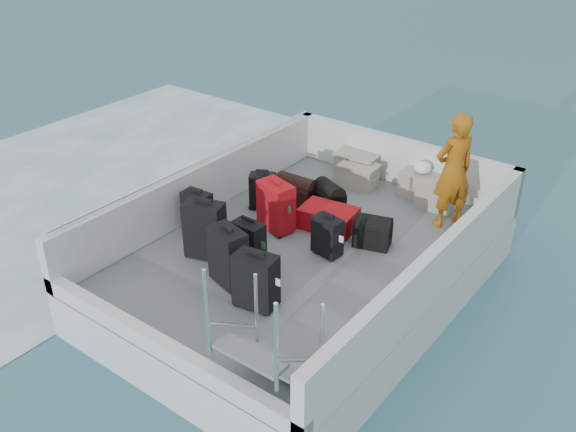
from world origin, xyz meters
name	(u,v)px	position (x,y,z in m)	size (l,w,h in m)	color
ground	(304,290)	(0.00, 0.00, 0.00)	(160.00, 160.00, 0.00)	#184556
wake_foam	(76,190)	(-4.80, 0.00, 0.00)	(10.00, 10.00, 0.00)	white
ferry_hull	(305,271)	(0.00, 0.00, 0.30)	(3.60, 5.00, 0.60)	silver
deck	(305,250)	(0.00, 0.00, 0.61)	(3.30, 4.70, 0.02)	slate
deck_fittings	(313,244)	(0.35, -0.32, 0.99)	(3.60, 5.00, 0.90)	silver
suitcase_0	(205,230)	(-0.88, -0.85, 0.99)	(0.47, 0.27, 0.73)	black
suitcase_1	(198,213)	(-1.37, -0.48, 0.91)	(0.38, 0.22, 0.57)	black
suitcase_2	(263,191)	(-1.11, 0.54, 0.88)	(0.36, 0.21, 0.52)	black
suitcase_3	(228,257)	(-0.27, -1.11, 0.97)	(0.46, 0.27, 0.70)	black
suitcase_4	(249,244)	(-0.35, -0.66, 0.90)	(0.38, 0.22, 0.56)	black
suitcase_5	(276,207)	(-0.61, 0.19, 0.95)	(0.48, 0.29, 0.67)	#AF0D12
suitcase_6	(256,281)	(0.25, -1.25, 0.94)	(0.46, 0.27, 0.64)	black
suitcase_7	(327,237)	(0.28, 0.07, 0.88)	(0.36, 0.21, 0.51)	black
suitcase_8	(328,218)	(-0.08, 0.64, 0.76)	(0.47, 0.72, 0.28)	#AF0D12
duffel_0	(296,192)	(-0.85, 0.95, 0.78)	(0.57, 0.30, 0.32)	black
duffel_1	(329,199)	(-0.36, 1.06, 0.78)	(0.45, 0.30, 0.32)	black
duffel_2	(373,234)	(0.61, 0.61, 0.78)	(0.45, 0.30, 0.32)	black
crate_0	(357,166)	(-0.61, 2.20, 0.80)	(0.60, 0.41, 0.36)	#A69F90
crate_1	(358,176)	(-0.43, 1.94, 0.78)	(0.52, 0.36, 0.32)	#A69F90
crate_2	(421,186)	(0.46, 2.20, 0.79)	(0.55, 0.38, 0.33)	#A69F90
crate_3	(437,197)	(0.81, 2.03, 0.78)	(0.52, 0.36, 0.32)	#A69F90
yellow_bag	(452,201)	(0.99, 2.13, 0.73)	(0.28, 0.26, 0.22)	gold
white_bag	(423,169)	(0.46, 2.20, 1.04)	(0.24, 0.24, 0.18)	white
passenger	(453,171)	(1.12, 1.68, 1.40)	(0.58, 0.37, 1.56)	orange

